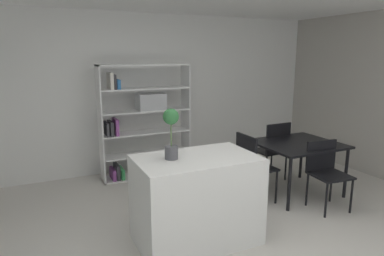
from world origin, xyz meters
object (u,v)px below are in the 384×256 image
open_bookshelf (142,118)px  dining_chair_far (274,146)px  kitchen_island (196,199)px  dining_chair_island_side (252,162)px  dining_table (297,147)px  dining_chair_near (326,168)px  potted_plant_on_island (171,130)px

open_bookshelf → dining_chair_far: (1.79, -1.08, -0.40)m
kitchen_island → dining_chair_island_side: dining_chair_island_side is taller
open_bookshelf → dining_table: 2.42m
dining_table → dining_chair_near: 0.55m
kitchen_island → dining_chair_near: (1.88, 0.05, 0.06)m
kitchen_island → dining_table: kitchen_island is taller
kitchen_island → dining_chair_near: kitchen_island is taller
kitchen_island → dining_chair_far: dining_chair_far is taller
potted_plant_on_island → open_bookshelf: size_ratio=0.28×
kitchen_island → dining_chair_island_side: 1.24m
open_bookshelf → dining_chair_island_side: size_ratio=1.94×
dining_table → open_bookshelf: bearing=138.2°
potted_plant_on_island → dining_chair_near: 2.25m
dining_chair_far → dining_chair_near: (0.01, -1.05, -0.03)m
dining_chair_far → dining_chair_island_side: (-0.77, -0.52, 0.00)m
dining_chair_near → dining_table: bearing=97.2°
dining_chair_near → potted_plant_on_island: bearing=-173.7°
kitchen_island → dining_chair_near: bearing=1.6°
dining_chair_near → dining_chair_island_side: (-0.78, 0.52, 0.03)m
potted_plant_on_island → dining_table: size_ratio=0.46×
potted_plant_on_island → kitchen_island: bearing=-10.4°
dining_table → dining_chair_island_side: bearing=-179.9°
open_bookshelf → dining_chair_near: (1.80, -2.13, -0.44)m
potted_plant_on_island → dining_chair_island_side: bearing=21.5°
kitchen_island → potted_plant_on_island: (-0.26, 0.05, 0.76)m
open_bookshelf → dining_chair_island_side: open_bookshelf is taller
dining_table → dining_chair_far: (0.00, 0.52, -0.11)m
open_bookshelf → dining_table: open_bookshelf is taller
open_bookshelf → dining_table: (1.79, -1.60, -0.29)m
dining_table → dining_chair_near: bearing=-88.9°
dining_table → dining_chair_far: 0.53m
potted_plant_on_island → open_bookshelf: bearing=81.1°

